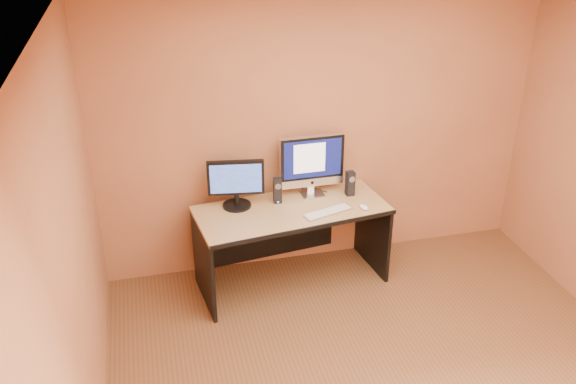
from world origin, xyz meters
name	(u,v)px	position (x,y,z in m)	size (l,w,h in m)	color
walls	(415,244)	(0.00, 0.00, 1.30)	(4.00, 4.00, 2.60)	#A66843
ceiling	(439,28)	(0.00, 0.00, 2.60)	(4.00, 4.00, 0.00)	white
desk	(292,246)	(-0.37, 1.60, 0.38)	(1.64, 0.72, 0.76)	tan
imac	(313,166)	(-0.12, 1.81, 1.04)	(0.58, 0.22, 0.56)	silver
second_monitor	(236,184)	(-0.82, 1.75, 0.97)	(0.49, 0.25, 0.43)	black
speaker_left	(277,190)	(-0.46, 1.75, 0.87)	(0.07, 0.07, 0.23)	black
speaker_right	(350,183)	(0.20, 1.73, 0.87)	(0.07, 0.07, 0.23)	black
keyboard	(328,212)	(-0.09, 1.45, 0.77)	(0.44, 0.12, 0.02)	#B1B1B5
mouse	(364,207)	(0.23, 1.44, 0.78)	(0.06, 0.10, 0.04)	white
cable_a	(317,189)	(-0.05, 1.90, 0.76)	(0.01, 0.01, 0.23)	black
cable_b	(302,192)	(-0.20, 1.87, 0.76)	(0.01, 0.01, 0.18)	black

